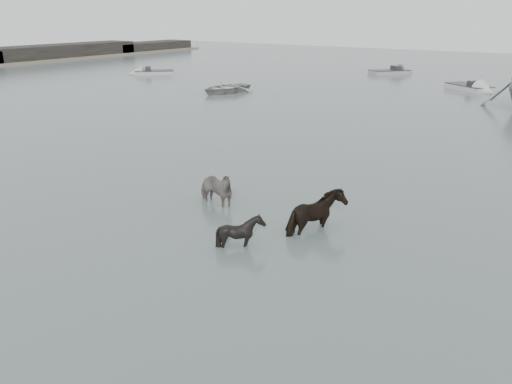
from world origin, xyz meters
TOP-DOWN VIEW (x-y plane):
  - ground at (0.00, 0.00)m, footprint 140.00×140.00m
  - pony_pinto at (-2.20, 1.04)m, footprint 1.68×0.96m
  - pony_dark at (1.29, 1.07)m, footprint 1.41×1.60m
  - pony_black at (0.10, -0.80)m, footprint 1.02×0.92m
  - rowboat_lead at (-15.76, 19.22)m, footprint 3.62×4.58m
  - skiff_outer at (-27.99, 24.22)m, footprint 4.62×4.56m
  - skiff_mid at (-1.26, 30.56)m, footprint 4.90×4.19m
  - skiff_far at (-9.80, 36.97)m, footprint 4.48×4.99m

SIDE VIEW (x-z plane):
  - ground at x=0.00m, z-range 0.00..0.00m
  - skiff_outer at x=-27.99m, z-range 0.00..0.75m
  - skiff_mid at x=-1.26m, z-range 0.00..0.75m
  - skiff_far at x=-9.80m, z-range 0.00..0.75m
  - rowboat_lead at x=-15.76m, z-range 0.00..0.86m
  - pony_black at x=0.10m, z-range 0.00..1.10m
  - pony_pinto at x=-2.20m, z-range 0.00..1.34m
  - pony_dark at x=1.29m, z-range 0.00..1.48m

